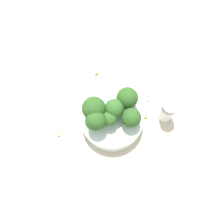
# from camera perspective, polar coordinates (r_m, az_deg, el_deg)

# --- Properties ---
(ground_plane) EXTENTS (3.00, 3.00, 0.00)m
(ground_plane) POSITION_cam_1_polar(r_m,az_deg,el_deg) (0.55, 0.00, -2.75)
(ground_plane) COLOR beige
(bowl) EXTENTS (0.15, 0.15, 0.03)m
(bowl) POSITION_cam_1_polar(r_m,az_deg,el_deg) (0.53, 0.00, -2.11)
(bowl) COLOR silver
(bowl) RESTS_ON ground_plane
(broccoli_floret_0) EXTENTS (0.04, 0.04, 0.05)m
(broccoli_floret_0) POSITION_cam_1_polar(r_m,az_deg,el_deg) (0.49, 5.04, -1.51)
(broccoli_floret_0) COLOR #8EB770
(broccoli_floret_0) RESTS_ON bowl
(broccoli_floret_1) EXTENTS (0.04, 0.04, 0.06)m
(broccoli_floret_1) POSITION_cam_1_polar(r_m,az_deg,el_deg) (0.49, 0.57, 0.88)
(broccoli_floret_1) COLOR #8EB770
(broccoli_floret_1) RESTS_ON bowl
(broccoli_floret_2) EXTENTS (0.04, 0.04, 0.05)m
(broccoli_floret_2) POSITION_cam_1_polar(r_m,az_deg,el_deg) (0.49, -0.74, -1.68)
(broccoli_floret_2) COLOR #8EB770
(broccoli_floret_2) RESTS_ON bowl
(broccoli_floret_3) EXTENTS (0.04, 0.04, 0.06)m
(broccoli_floret_3) POSITION_cam_1_polar(r_m,az_deg,el_deg) (0.48, -4.22, -2.29)
(broccoli_floret_3) COLOR #7A9E5B
(broccoli_floret_3) RESTS_ON bowl
(broccoli_floret_4) EXTENTS (0.05, 0.05, 0.06)m
(broccoli_floret_4) POSITION_cam_1_polar(r_m,az_deg,el_deg) (0.50, 3.99, 3.62)
(broccoli_floret_4) COLOR #84AD66
(broccoli_floret_4) RESTS_ON bowl
(broccoli_floret_5) EXTENTS (0.05, 0.05, 0.07)m
(broccoli_floret_5) POSITION_cam_1_polar(r_m,az_deg,el_deg) (0.48, -4.72, 0.90)
(broccoli_floret_5) COLOR #8EB770
(broccoli_floret_5) RESTS_ON bowl
(pepper_shaker) EXTENTS (0.04, 0.04, 0.06)m
(pepper_shaker) POSITION_cam_1_polar(r_m,az_deg,el_deg) (0.54, 14.35, 0.24)
(pepper_shaker) COLOR silver
(pepper_shaker) RESTS_ON ground_plane
(almond_crumb_0) EXTENTS (0.01, 0.01, 0.01)m
(almond_crumb_0) POSITION_cam_1_polar(r_m,az_deg,el_deg) (0.56, 8.85, -1.31)
(almond_crumb_0) COLOR olive
(almond_crumb_0) RESTS_ON ground_plane
(almond_crumb_1) EXTENTS (0.01, 0.01, 0.01)m
(almond_crumb_1) POSITION_cam_1_polar(r_m,az_deg,el_deg) (0.58, 9.38, 2.92)
(almond_crumb_1) COLOR olive
(almond_crumb_1) RESTS_ON ground_plane
(almond_crumb_2) EXTENTS (0.01, 0.01, 0.01)m
(almond_crumb_2) POSITION_cam_1_polar(r_m,az_deg,el_deg) (0.61, -4.06, 10.03)
(almond_crumb_2) COLOR olive
(almond_crumb_2) RESTS_ON ground_plane
(almond_crumb_3) EXTENTS (0.01, 0.01, 0.01)m
(almond_crumb_3) POSITION_cam_1_polar(r_m,az_deg,el_deg) (0.55, -13.71, -6.02)
(almond_crumb_3) COLOR tan
(almond_crumb_3) RESTS_ON ground_plane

